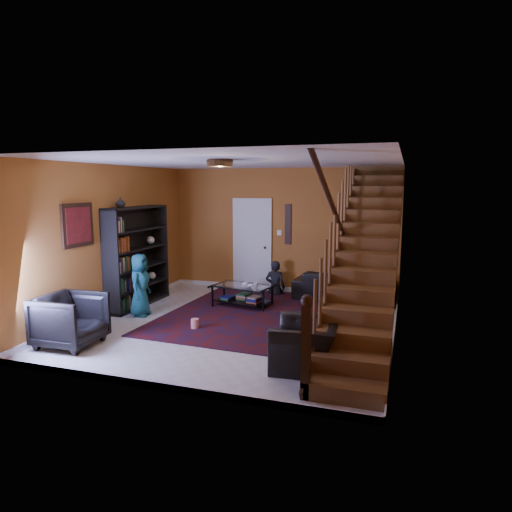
# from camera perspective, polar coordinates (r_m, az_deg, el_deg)

# --- Properties ---
(floor) EXTENTS (5.50, 5.50, 0.00)m
(floor) POSITION_cam_1_polar(r_m,az_deg,el_deg) (8.08, -2.06, -8.55)
(floor) COLOR beige
(floor) RESTS_ON ground
(room) EXTENTS (5.50, 5.50, 5.50)m
(room) POSITION_cam_1_polar(r_m,az_deg,el_deg) (9.75, -6.67, -5.27)
(room) COLOR #A76925
(room) RESTS_ON ground
(staircase) EXTENTS (0.95, 5.02, 3.18)m
(staircase) POSITION_cam_1_polar(r_m,az_deg,el_deg) (7.31, 13.63, 0.61)
(staircase) COLOR brown
(staircase) RESTS_ON floor
(bookshelf) EXTENTS (0.35, 1.80, 2.00)m
(bookshelf) POSITION_cam_1_polar(r_m,az_deg,el_deg) (9.46, -14.55, -0.27)
(bookshelf) COLOR black
(bookshelf) RESTS_ON floor
(door) EXTENTS (0.82, 0.05, 2.05)m
(door) POSITION_cam_1_polar(r_m,az_deg,el_deg) (10.61, -0.47, 1.29)
(door) COLOR silver
(door) RESTS_ON floor
(framed_picture) EXTENTS (0.04, 0.74, 0.74)m
(framed_picture) POSITION_cam_1_polar(r_m,az_deg,el_deg) (8.27, -21.39, 3.62)
(framed_picture) COLOR maroon
(framed_picture) RESTS_ON room
(wall_hanging) EXTENTS (0.14, 0.03, 0.90)m
(wall_hanging) POSITION_cam_1_polar(r_m,az_deg,el_deg) (10.31, 4.02, 3.99)
(wall_hanging) COLOR black
(wall_hanging) RESTS_ON room
(ceiling_fixture) EXTENTS (0.40, 0.40, 0.10)m
(ceiling_fixture) POSITION_cam_1_polar(r_m,az_deg,el_deg) (6.98, -4.54, 11.49)
(ceiling_fixture) COLOR #3F2814
(ceiling_fixture) RESTS_ON room
(rug) EXTENTS (3.49, 3.95, 0.02)m
(rug) POSITION_cam_1_polar(r_m,az_deg,el_deg) (8.61, 0.51, -7.39)
(rug) COLOR #3F0B0B
(rug) RESTS_ON floor
(sofa) EXTENTS (2.14, 0.97, 0.61)m
(sofa) POSITION_cam_1_polar(r_m,az_deg,el_deg) (9.83, 10.96, -3.74)
(sofa) COLOR black
(sofa) RESTS_ON floor
(armchair_left) EXTENTS (0.91, 0.88, 0.80)m
(armchair_left) POSITION_cam_1_polar(r_m,az_deg,el_deg) (7.49, -22.19, -7.43)
(armchair_left) COLOR black
(armchair_left) RESTS_ON floor
(armchair_right) EXTENTS (0.92, 1.03, 0.63)m
(armchair_right) POSITION_cam_1_polar(r_m,az_deg,el_deg) (6.22, 6.21, -10.94)
(armchair_right) COLOR black
(armchair_right) RESTS_ON floor
(person_adult_a) EXTENTS (0.47, 0.33, 1.22)m
(person_adult_a) POSITION_cam_1_polar(r_m,az_deg,el_deg) (10.21, 2.41, -3.95)
(person_adult_a) COLOR black
(person_adult_a) RESTS_ON sofa
(person_adult_b) EXTENTS (0.56, 0.44, 1.14)m
(person_adult_b) POSITION_cam_1_polar(r_m,az_deg,el_deg) (9.92, 10.97, -4.73)
(person_adult_b) COLOR black
(person_adult_b) RESTS_ON sofa
(person_child) EXTENTS (0.46, 0.62, 1.17)m
(person_child) POSITION_cam_1_polar(r_m,az_deg,el_deg) (8.74, -14.31, -3.53)
(person_child) COLOR #1B5C69
(person_child) RESTS_ON armchair_left
(coffee_table) EXTENTS (1.24, 0.88, 0.43)m
(coffee_table) POSITION_cam_1_polar(r_m,az_deg,el_deg) (9.21, -1.68, -4.80)
(coffee_table) COLOR black
(coffee_table) RESTS_ON floor
(cup_a) EXTENTS (0.14, 0.14, 0.09)m
(cup_a) POSITION_cam_1_polar(r_m,az_deg,el_deg) (9.05, -1.36, -3.56)
(cup_a) COLOR #999999
(cup_a) RESTS_ON coffee_table
(cup_b) EXTENTS (0.12, 0.12, 0.09)m
(cup_b) POSITION_cam_1_polar(r_m,az_deg,el_deg) (9.01, 0.03, -3.60)
(cup_b) COLOR #999999
(cup_b) RESTS_ON coffee_table
(bowl) EXTENTS (0.25, 0.25, 0.05)m
(bowl) POSITION_cam_1_polar(r_m,az_deg,el_deg) (8.95, -1.14, -3.80)
(bowl) COLOR #999999
(bowl) RESTS_ON coffee_table
(vase) EXTENTS (0.18, 0.18, 0.19)m
(vase) POSITION_cam_1_polar(r_m,az_deg,el_deg) (8.94, -16.58, 6.42)
(vase) COLOR #999999
(vase) RESTS_ON bookshelf
(popcorn_bucket) EXTENTS (0.17, 0.17, 0.16)m
(popcorn_bucket) POSITION_cam_1_polar(r_m,az_deg,el_deg) (7.87, -7.64, -8.35)
(popcorn_bucket) COLOR red
(popcorn_bucket) RESTS_ON rug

